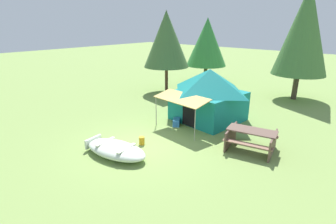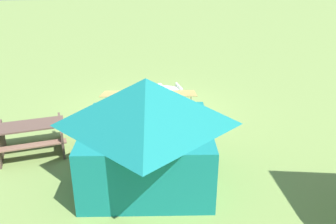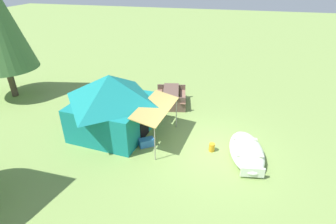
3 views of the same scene
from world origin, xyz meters
TOP-DOWN VIEW (x-y plane):
  - ground_plane at (0.00, 0.00)m, footprint 80.00×80.00m
  - beached_rowboat at (-0.09, -1.30)m, footprint 2.68×1.57m
  - canvas_cabin_tent at (0.34, 4.04)m, footprint 3.34×4.17m
  - picnic_table at (3.36, 2.34)m, footprint 2.01×1.77m
  - cooler_box at (-0.32, 2.41)m, footprint 0.57×0.64m
  - fuel_can at (-0.04, -0.06)m, footprint 0.27×0.27m
  - pine_tree_back_left at (-4.80, 6.74)m, footprint 2.98×2.98m
  - pine_tree_back_right at (-4.59, 11.19)m, footprint 3.11×3.11m
  - pine_tree_far_center at (2.35, 10.72)m, footprint 3.11×3.11m

SIDE VIEW (x-z plane):
  - ground_plane at x=0.00m, z-range 0.00..0.00m
  - cooler_box at x=-0.32m, z-range 0.00..0.31m
  - fuel_can at x=-0.04m, z-range 0.00..0.32m
  - beached_rowboat at x=-0.09m, z-range 0.01..0.48m
  - picnic_table at x=3.36m, z-range 0.10..0.90m
  - canvas_cabin_tent at x=0.34m, z-range 0.05..2.55m
  - pine_tree_back_right at x=-4.59m, z-range 0.66..5.58m
  - pine_tree_back_left at x=-4.80m, z-range 0.87..6.18m
  - pine_tree_far_center at x=2.35m, z-range 0.77..7.51m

